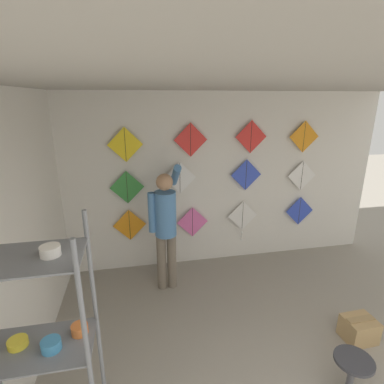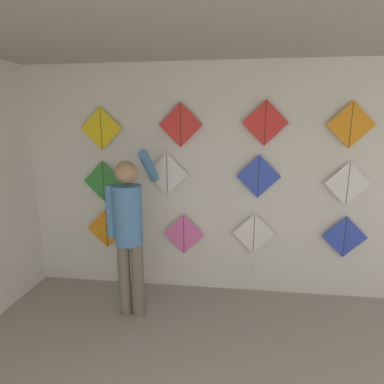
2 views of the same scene
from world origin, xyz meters
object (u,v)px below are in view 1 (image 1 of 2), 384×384
at_px(kite_5, 180,178).
at_px(kite_6, 246,175).
at_px(kite_10, 251,137).
at_px(kite_11, 304,137).
at_px(cardboard_box, 359,329).
at_px(kite_0, 130,225).
at_px(kite_8, 125,145).
at_px(kite_4, 127,187).
at_px(kite_1, 193,222).
at_px(shelf_rack, 36,357).
at_px(kite_2, 242,218).
at_px(shopkeeper, 165,222).
at_px(kite_3, 299,211).
at_px(kite_7, 302,176).
at_px(kite_9, 191,140).
at_px(stool, 353,366).

bearing_deg(kite_5, kite_6, 0.00).
height_order(kite_10, kite_11, kite_10).
xyz_separation_m(cardboard_box, kite_0, (-2.57, 2.05, 0.64)).
relative_size(kite_5, kite_8, 1.00).
xyz_separation_m(cardboard_box, kite_4, (-2.57, 2.05, 1.26)).
bearing_deg(kite_1, kite_10, 0.00).
distance_m(shelf_rack, kite_2, 3.74).
distance_m(shelf_rack, shopkeeper, 2.48).
relative_size(kite_2, kite_11, 1.40).
relative_size(kite_1, kite_3, 1.00).
relative_size(kite_2, kite_10, 1.40).
xyz_separation_m(kite_4, kite_6, (1.90, 0.00, 0.10)).
bearing_deg(cardboard_box, kite_7, 80.84).
distance_m(shelf_rack, kite_9, 3.34).
bearing_deg(kite_5, kite_4, 180.00).
bearing_deg(kite_0, kite_6, 0.00).
height_order(kite_0, kite_11, kite_11).
relative_size(shopkeeper, kite_10, 3.60).
bearing_deg(kite_5, shopkeeper, -117.35).
bearing_deg(stool, kite_1, 110.35).
bearing_deg(kite_0, kite_8, 0.00).
height_order(stool, kite_6, kite_6).
height_order(kite_0, kite_8, kite_8).
height_order(shelf_rack, kite_10, kite_10).
bearing_deg(kite_2, kite_9, 179.93).
distance_m(stool, kite_5, 3.12).
xyz_separation_m(kite_1, kite_7, (1.89, 0.00, 0.69)).
distance_m(kite_0, kite_4, 0.62).
distance_m(shopkeeper, cardboard_box, 2.69).
bearing_deg(shelf_rack, kite_8, 78.78).
xyz_separation_m(kite_7, kite_10, (-0.95, 0.00, 0.67)).
height_order(cardboard_box, kite_2, kite_2).
bearing_deg(kite_8, kite_6, 0.00).
height_order(cardboard_box, kite_9, kite_9).
relative_size(stool, kite_3, 0.82).
relative_size(kite_0, kite_10, 1.00).
bearing_deg(cardboard_box, kite_10, 106.88).
height_order(cardboard_box, stool, stool).
bearing_deg(shelf_rack, kite_9, 61.59).
relative_size(kite_2, kite_4, 1.40).
xyz_separation_m(kite_1, kite_3, (1.92, 0.00, 0.05)).
bearing_deg(kite_1, cardboard_box, -52.84).
xyz_separation_m(kite_0, kite_2, (1.88, -0.00, -0.03)).
distance_m(kite_1, kite_9, 1.34).
distance_m(kite_7, kite_11, 0.65).
distance_m(kite_4, kite_5, 0.82).
xyz_separation_m(kite_2, kite_5, (-1.07, 0.00, 0.76)).
bearing_deg(stool, kite_4, 127.05).
distance_m(kite_3, kite_5, 2.24).
xyz_separation_m(kite_2, kite_8, (-1.86, 0.00, 1.30)).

